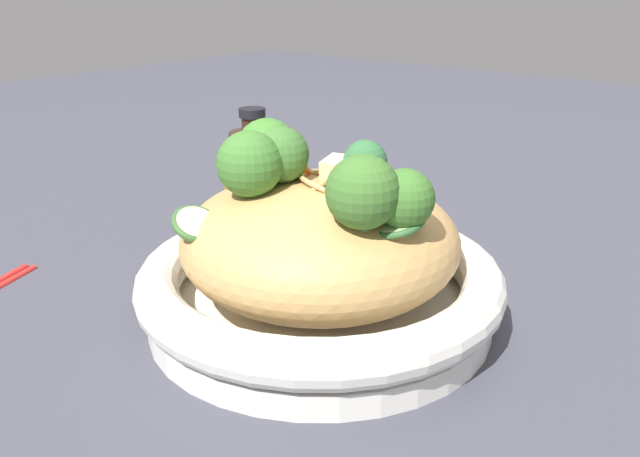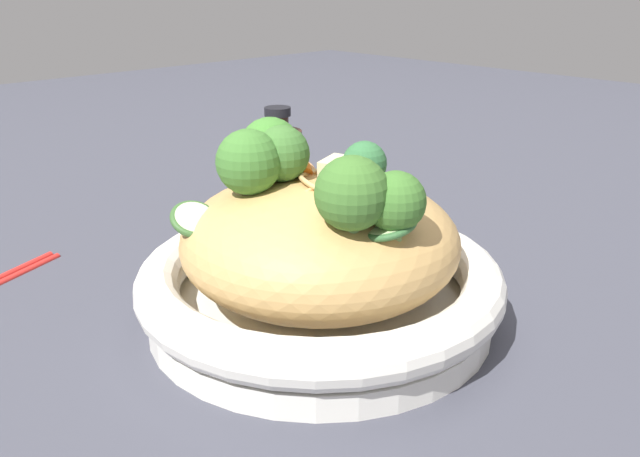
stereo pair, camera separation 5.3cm
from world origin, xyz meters
name	(u,v)px [view 2 (the right image)]	position (x,y,z in m)	size (l,w,h in m)	color
ground_plane	(320,318)	(0.00, 0.00, 0.00)	(3.00, 3.00, 0.00)	#3F404B
serving_bowl	(320,287)	(0.00, 0.00, 0.03)	(0.30, 0.30, 0.06)	white
noodle_heap	(320,240)	(0.00, 0.00, 0.07)	(0.22, 0.22, 0.11)	tan
broccoli_florets	(303,169)	(-0.02, 0.00, 0.13)	(0.14, 0.22, 0.08)	#91B16F
carrot_coins	(308,177)	(0.00, 0.02, 0.12)	(0.08, 0.12, 0.03)	orange
zucchini_slices	(320,203)	(-0.02, -0.02, 0.11)	(0.15, 0.18, 0.05)	beige
chicken_chunks	(320,175)	(0.01, 0.01, 0.12)	(0.04, 0.13, 0.04)	beige
soy_sauce_bottle	(279,168)	(0.15, 0.23, 0.05)	(0.06, 0.06, 0.13)	#381E14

